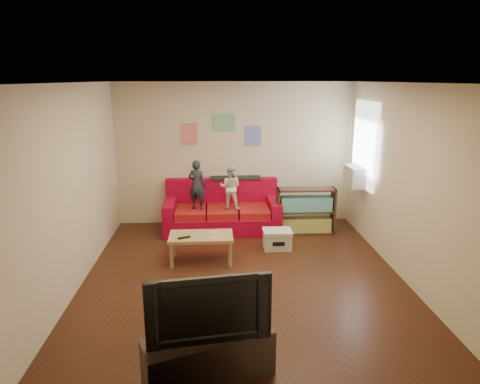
{
  "coord_description": "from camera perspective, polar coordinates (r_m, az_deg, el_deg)",
  "views": [
    {
      "loc": [
        -0.39,
        -5.58,
        2.75
      ],
      "look_at": [
        0.0,
        0.8,
        1.05
      ],
      "focal_mm": 32.0,
      "sensor_mm": 36.0,
      "label": 1
    }
  ],
  "objects": [
    {
      "name": "television",
      "position": [
        4.0,
        -4.34,
        -14.71
      ],
      "size": [
        1.13,
        0.3,
        0.65
      ],
      "primitive_type": "imported",
      "rotation": [
        0.0,
        0.0,
        0.14
      ],
      "color": "black",
      "rests_on": "tv_stand"
    },
    {
      "name": "sofa",
      "position": [
        8.03,
        -2.37,
        -2.78
      ],
      "size": [
        2.12,
        0.98,
        0.93
      ],
      "color": "#A10426",
      "rests_on": "ground"
    },
    {
      "name": "file_box",
      "position": [
        7.18,
        4.98,
        -6.28
      ],
      "size": [
        0.47,
        0.36,
        0.32
      ],
      "color": "silver",
      "rests_on": "ground"
    },
    {
      "name": "coffee_table",
      "position": [
        6.61,
        -5.21,
        -6.24
      ],
      "size": [
        0.97,
        0.53,
        0.44
      ],
      "color": "tan",
      "rests_on": "ground"
    },
    {
      "name": "bookshelf",
      "position": [
        7.9,
        8.71,
        -2.8
      ],
      "size": [
        1.05,
        0.31,
        0.84
      ],
      "color": "#422A21",
      "rests_on": "ground"
    },
    {
      "name": "tv_stand",
      "position": [
        4.3,
        -4.18,
        -21.09
      ],
      "size": [
        1.27,
        0.79,
        0.45
      ],
      "primitive_type": "cube",
      "rotation": [
        0.0,
        0.0,
        0.34
      ],
      "color": "#362920",
      "rests_on": "ground"
    },
    {
      "name": "ac_unit",
      "position": [
        7.83,
        15.15,
        2.05
      ],
      "size": [
        0.28,
        0.55,
        0.35
      ],
      "primitive_type": "cube",
      "color": "#B7B2A3",
      "rests_on": "window"
    },
    {
      "name": "child_b",
      "position": [
        7.72,
        -1.29,
        0.65
      ],
      "size": [
        0.45,
        0.39,
        0.81
      ],
      "primitive_type": "imported",
      "rotation": [
        0.0,
        0.0,
        2.92
      ],
      "color": "silver",
      "rests_on": "sofa"
    },
    {
      "name": "room_shell",
      "position": [
        5.77,
        0.48,
        0.84
      ],
      "size": [
        4.52,
        5.02,
        2.72
      ],
      "color": "#3C1D10",
      "rests_on": "ground"
    },
    {
      "name": "window",
      "position": [
        7.77,
        16.28,
        6.08
      ],
      "size": [
        0.04,
        1.08,
        1.48
      ],
      "primitive_type": "cube",
      "color": "white",
      "rests_on": "room_shell"
    },
    {
      "name": "artwork_left",
      "position": [
        8.14,
        -6.76,
        7.73
      ],
      "size": [
        0.3,
        0.01,
        0.4
      ],
      "primitive_type": "cube",
      "color": "#D87266",
      "rests_on": "room_shell"
    },
    {
      "name": "artwork_center",
      "position": [
        8.11,
        -2.16,
        9.22
      ],
      "size": [
        0.42,
        0.01,
        0.32
      ],
      "primitive_type": "cube",
      "color": "#72B27F",
      "rests_on": "room_shell"
    },
    {
      "name": "remote",
      "position": [
        6.48,
        -7.48,
        -6.04
      ],
      "size": [
        0.2,
        0.12,
        0.02
      ],
      "primitive_type": "cube",
      "rotation": [
        0.0,
        0.0,
        0.41
      ],
      "color": "black",
      "rests_on": "coffee_table"
    },
    {
      "name": "tissue",
      "position": [
        7.28,
        6.0,
        -7.01
      ],
      "size": [
        0.1,
        0.1,
        0.09
      ],
      "primitive_type": "sphere",
      "rotation": [
        0.0,
        0.0,
        -0.1
      ],
      "color": "white",
      "rests_on": "ground"
    },
    {
      "name": "artwork_right",
      "position": [
        8.17,
        1.75,
        7.5
      ],
      "size": [
        0.3,
        0.01,
        0.38
      ],
      "primitive_type": "cube",
      "color": "#727FCC",
      "rests_on": "room_shell"
    },
    {
      "name": "game_controller",
      "position": [
        6.62,
        -3.48,
        -5.45
      ],
      "size": [
        0.13,
        0.06,
        0.03
      ],
      "primitive_type": "cube",
      "rotation": [
        0.0,
        0.0,
        0.22
      ],
      "color": "white",
      "rests_on": "coffee_table"
    },
    {
      "name": "child_a",
      "position": [
        7.71,
        -5.75,
        0.94
      ],
      "size": [
        0.39,
        0.32,
        0.91
      ],
      "primitive_type": "imported",
      "rotation": [
        0.0,
        0.0,
        2.77
      ],
      "color": "#202831",
      "rests_on": "sofa"
    }
  ]
}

